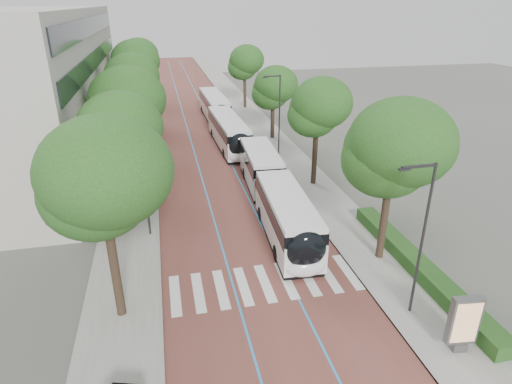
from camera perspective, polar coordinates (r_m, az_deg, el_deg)
ground at (r=23.80m, az=1.33°, el=-13.51°), size 160.00×160.00×0.00m
road at (r=60.24m, az=-8.01°, el=9.88°), size 11.00×140.00×0.02m
sidewalk_left at (r=60.11m, az=-15.24°, el=9.30°), size 4.00×140.00×0.12m
sidewalk_right at (r=61.27m, az=-0.91°, el=10.40°), size 4.00×140.00×0.12m
kerb_left at (r=60.05m, az=-13.41°, el=9.47°), size 0.20×140.00×0.14m
kerb_right at (r=60.92m, az=-2.69°, el=10.29°), size 0.20×140.00×0.14m
zebra_crossing at (r=24.60m, az=1.22°, el=-12.02°), size 10.55×3.60×0.01m
lane_line_left at (r=60.13m, az=-9.55°, el=9.77°), size 0.12×126.00×0.01m
lane_line_right at (r=60.38m, az=-6.48°, el=10.01°), size 0.12×126.00×0.01m
office_building at (r=49.16m, az=-30.80°, el=11.99°), size 18.11×40.00×14.00m
hedge at (r=26.82m, az=20.82°, el=-9.15°), size 1.20×14.00×0.80m
streetlight_near at (r=21.33m, az=21.11°, el=-4.72°), size 1.82×0.20×8.00m
streetlight_far at (r=42.94m, az=2.92°, el=10.97°), size 1.82×0.20×8.00m
lamp_post_left at (r=28.29m, az=-14.70°, el=1.69°), size 0.14×0.14×8.00m
trees_left at (r=45.40m, az=-16.56°, el=13.33°), size 6.19×60.94×9.72m
trees_right at (r=40.21m, az=5.61°, el=12.29°), size 5.86×47.41×9.36m
lead_bus at (r=31.28m, az=2.49°, el=-0.28°), size 3.48×18.50×3.20m
bus_queued_0 at (r=46.25m, az=-3.59°, el=7.82°), size 2.92×12.47×3.20m
bus_queued_1 at (r=58.32m, az=-5.50°, el=11.17°), size 2.81×12.45×3.20m
ad_panel at (r=21.63m, az=25.94°, el=-15.42°), size 1.40×0.60×2.84m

